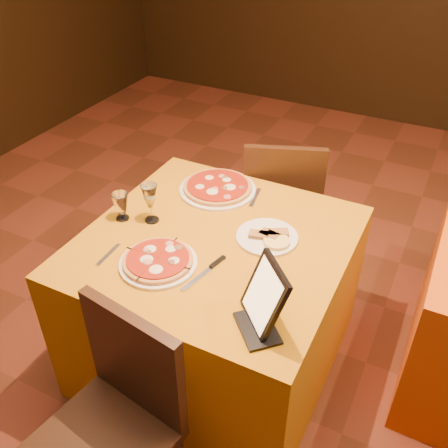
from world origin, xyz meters
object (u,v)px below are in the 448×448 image
at_px(tablet, 265,295).
at_px(main_table, 216,302).
at_px(water_glass, 121,207).
at_px(pizza_far, 218,188).
at_px(wine_glass, 150,203).
at_px(pizza_near, 158,262).
at_px(chair_main_near, 102,442).
at_px(chair_main_far, 281,203).

bearing_deg(tablet, main_table, -176.78).
bearing_deg(water_glass, pizza_far, 55.95).
relative_size(wine_glass, tablet, 0.78).
xyz_separation_m(pizza_near, tablet, (0.49, -0.09, 0.10)).
bearing_deg(main_table, chair_main_near, -90.00).
distance_m(main_table, water_glass, 0.63).
xyz_separation_m(chair_main_near, chair_main_far, (-0.00, 1.66, 0.00)).
bearing_deg(pizza_near, chair_main_near, -77.69).
distance_m(pizza_near, water_glass, 0.38).
distance_m(pizza_far, water_glass, 0.49).
xyz_separation_m(wine_glass, tablet, (0.69, -0.33, 0.03)).
distance_m(water_glass, tablet, 0.86).
distance_m(wine_glass, tablet, 0.76).
xyz_separation_m(chair_main_far, water_glass, (-0.45, -0.87, 0.36)).
distance_m(pizza_far, tablet, 0.88).
height_order(chair_main_near, water_glass, chair_main_near).
bearing_deg(pizza_near, chair_main_far, 83.12).
bearing_deg(chair_main_far, water_glass, 42.33).
relative_size(main_table, wine_glass, 5.79).
bearing_deg(water_glass, wine_glass, 20.51).
xyz_separation_m(chair_main_far, wine_glass, (-0.32, -0.82, 0.39)).
distance_m(chair_main_near, chair_main_far, 1.66).
distance_m(pizza_near, wine_glass, 0.32).
distance_m(main_table, pizza_near, 0.48).
bearing_deg(main_table, chair_main_far, 90.00).
bearing_deg(chair_main_far, pizza_near, 62.67).
xyz_separation_m(main_table, pizza_near, (-0.13, -0.25, 0.39)).
relative_size(pizza_far, tablet, 1.54).
xyz_separation_m(chair_main_near, water_glass, (-0.45, 0.79, 0.36)).
bearing_deg(pizza_near, wine_glass, 128.10).
distance_m(chair_main_near, pizza_near, 0.68).
relative_size(pizza_near, tablet, 1.29).
distance_m(main_table, tablet, 0.70).
distance_m(chair_main_far, tablet, 1.28).
xyz_separation_m(chair_main_near, pizza_far, (-0.17, 1.19, 0.31)).
bearing_deg(chair_main_far, main_table, 69.55).
relative_size(chair_main_far, water_glass, 7.00).
relative_size(pizza_near, water_glass, 2.41).
relative_size(chair_main_near, water_glass, 7.00).
relative_size(wine_glass, water_glass, 1.46).
bearing_deg(wine_glass, pizza_far, 67.66).
distance_m(chair_main_far, wine_glass, 0.97).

